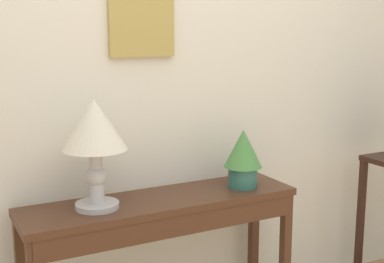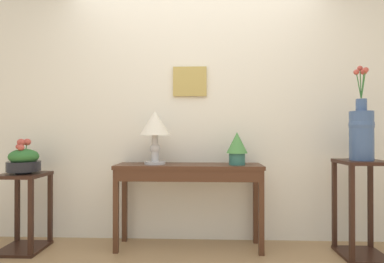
% 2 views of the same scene
% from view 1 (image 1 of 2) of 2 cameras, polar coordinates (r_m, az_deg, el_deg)
% --- Properties ---
extents(back_wall_with_art, '(9.00, 0.13, 2.80)m').
position_cam_1_polar(back_wall_with_art, '(2.68, -4.67, 7.61)').
color(back_wall_with_art, silver).
rests_on(back_wall_with_art, ground).
extents(console_table, '(1.33, 0.35, 0.77)m').
position_cam_1_polar(console_table, '(2.55, -3.09, -9.74)').
color(console_table, '#472819').
rests_on(console_table, ground).
extents(table_lamp, '(0.28, 0.28, 0.49)m').
position_cam_1_polar(table_lamp, '(2.33, -10.46, -0.17)').
color(table_lamp, '#B7B7BC').
rests_on(table_lamp, console_table).
extents(potted_plant_on_console, '(0.19, 0.19, 0.30)m').
position_cam_1_polar(potted_plant_on_console, '(2.66, 5.52, -2.57)').
color(potted_plant_on_console, '#2D665B').
rests_on(potted_plant_on_console, console_table).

